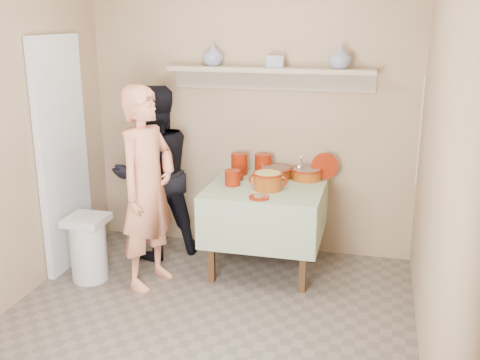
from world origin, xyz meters
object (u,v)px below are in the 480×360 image
(serving_table, at_px, (266,198))
(trash_bin, at_px, (89,248))
(cazuela_rice, at_px, (268,179))
(person_helper, at_px, (155,173))
(person_cook, at_px, (147,188))

(serving_table, height_order, trash_bin, serving_table)
(serving_table, relative_size, cazuela_rice, 2.95)
(person_helper, distance_m, serving_table, 1.04)
(person_cook, xyz_separation_m, person_helper, (-0.16, 0.56, -0.04))
(serving_table, distance_m, cazuela_rice, 0.23)
(person_cook, distance_m, person_helper, 0.58)
(person_cook, height_order, cazuela_rice, person_cook)
(person_cook, distance_m, serving_table, 1.02)
(trash_bin, bearing_deg, person_helper, 59.81)
(serving_table, bearing_deg, cazuela_rice, -73.74)
(person_cook, xyz_separation_m, serving_table, (0.86, 0.52, -0.18))
(person_cook, relative_size, person_helper, 1.05)
(serving_table, xyz_separation_m, cazuela_rice, (0.03, -0.11, 0.20))
(serving_table, xyz_separation_m, trash_bin, (-1.39, -0.58, -0.36))
(person_cook, distance_m, cazuela_rice, 0.98)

